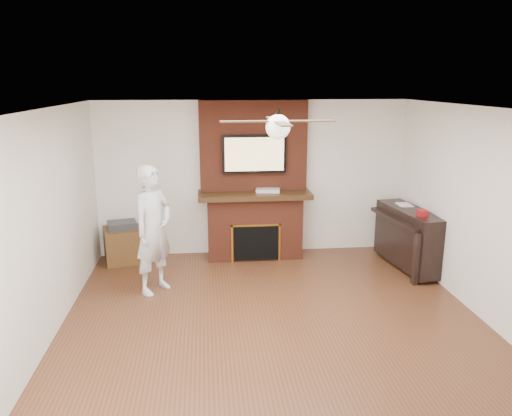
{
  "coord_description": "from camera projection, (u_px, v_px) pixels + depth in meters",
  "views": [
    {
      "loc": [
        -0.77,
        -5.2,
        2.79
      ],
      "look_at": [
        -0.14,
        0.9,
        1.22
      ],
      "focal_mm": 35.0,
      "sensor_mm": 36.0,
      "label": 1
    }
  ],
  "objects": [
    {
      "name": "tv",
      "position": [
        254.0,
        154.0,
        7.77
      ],
      "size": [
        1.0,
        0.08,
        0.6
      ],
      "color": "black",
      "rests_on": "fireplace"
    },
    {
      "name": "candle_blue",
      "position": [
        268.0,
        257.0,
        8.04
      ],
      "size": [
        0.06,
        0.06,
        0.07
      ],
      "primitive_type": "cylinder",
      "color": "teal",
      "rests_on": "ground"
    },
    {
      "name": "candle_orange",
      "position": [
        251.0,
        255.0,
        8.05
      ],
      "size": [
        0.07,
        0.07,
        0.11
      ],
      "primitive_type": "cylinder",
      "color": "red",
      "rests_on": "ground"
    },
    {
      "name": "room_shell",
      "position": [
        277.0,
        225.0,
        5.47
      ],
      "size": [
        5.36,
        5.86,
        2.86
      ],
      "color": "#4E2916",
      "rests_on": "ground"
    },
    {
      "name": "side_table",
      "position": [
        123.0,
        243.0,
        7.88
      ],
      "size": [
        0.68,
        0.68,
        0.65
      ],
      "rotation": [
        0.0,
        0.0,
        0.26
      ],
      "color": "#523317",
      "rests_on": "ground"
    },
    {
      "name": "candle_cream",
      "position": [
        265.0,
        255.0,
        8.03
      ],
      "size": [
        0.09,
        0.09,
        0.12
      ],
      "primitive_type": "cylinder",
      "color": "beige",
      "rests_on": "ground"
    },
    {
      "name": "person",
      "position": [
        153.0,
        230.0,
        6.62
      ],
      "size": [
        0.73,
        0.76,
        1.74
      ],
      "primitive_type": "imported",
      "rotation": [
        0.0,
        0.0,
        0.91
      ],
      "color": "silver",
      "rests_on": "ground"
    },
    {
      "name": "ceiling_fan",
      "position": [
        278.0,
        126.0,
        5.2
      ],
      "size": [
        1.21,
        1.21,
        0.31
      ],
      "color": "black",
      "rests_on": "room_shell"
    },
    {
      "name": "piano",
      "position": [
        409.0,
        237.0,
        7.54
      ],
      "size": [
        0.7,
        1.46,
        1.01
      ],
      "rotation": [
        0.0,
        0.0,
        0.14
      ],
      "color": "black",
      "rests_on": "ground"
    },
    {
      "name": "fireplace",
      "position": [
        254.0,
        196.0,
        7.98
      ],
      "size": [
        1.78,
        0.64,
        2.5
      ],
      "color": "maroon",
      "rests_on": "ground"
    },
    {
      "name": "candle_green",
      "position": [
        252.0,
        256.0,
        8.04
      ],
      "size": [
        0.07,
        0.07,
        0.08
      ],
      "primitive_type": "cylinder",
      "color": "#378B3F",
      "rests_on": "ground"
    },
    {
      "name": "cable_box",
      "position": [
        268.0,
        190.0,
        7.88
      ],
      "size": [
        0.4,
        0.28,
        0.05
      ],
      "primitive_type": "cube",
      "rotation": [
        0.0,
        0.0,
        -0.19
      ],
      "color": "silver",
      "rests_on": "fireplace"
    }
  ]
}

